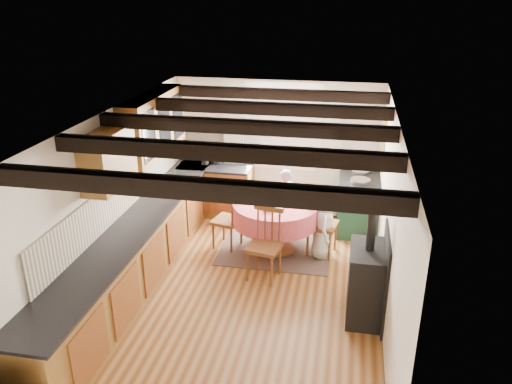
% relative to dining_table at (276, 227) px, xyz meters
% --- Properties ---
extents(floor, '(3.60, 5.50, 0.00)m').
position_rel_dining_table_xyz_m(floor, '(-0.22, -1.26, -0.40)').
color(floor, '#A7703A').
rests_on(floor, ground).
extents(ceiling, '(3.60, 5.50, 0.00)m').
position_rel_dining_table_xyz_m(ceiling, '(-0.22, -1.26, 2.00)').
color(ceiling, white).
rests_on(ceiling, ground).
extents(wall_back, '(3.60, 0.00, 2.40)m').
position_rel_dining_table_xyz_m(wall_back, '(-0.22, 1.49, 0.80)').
color(wall_back, silver).
rests_on(wall_back, ground).
extents(wall_front, '(3.60, 0.00, 2.40)m').
position_rel_dining_table_xyz_m(wall_front, '(-0.22, -4.01, 0.80)').
color(wall_front, silver).
rests_on(wall_front, ground).
extents(wall_left, '(0.00, 5.50, 2.40)m').
position_rel_dining_table_xyz_m(wall_left, '(-2.02, -1.26, 0.80)').
color(wall_left, silver).
rests_on(wall_left, ground).
extents(wall_right, '(0.00, 5.50, 2.40)m').
position_rel_dining_table_xyz_m(wall_right, '(1.58, -1.26, 0.80)').
color(wall_right, silver).
rests_on(wall_right, ground).
extents(beam_a, '(3.60, 0.16, 0.16)m').
position_rel_dining_table_xyz_m(beam_a, '(-0.22, -3.26, 1.91)').
color(beam_a, black).
rests_on(beam_a, ceiling).
extents(beam_b, '(3.60, 0.16, 0.16)m').
position_rel_dining_table_xyz_m(beam_b, '(-0.22, -2.26, 1.91)').
color(beam_b, black).
rests_on(beam_b, ceiling).
extents(beam_c, '(3.60, 0.16, 0.16)m').
position_rel_dining_table_xyz_m(beam_c, '(-0.22, -1.26, 1.91)').
color(beam_c, black).
rests_on(beam_c, ceiling).
extents(beam_d, '(3.60, 0.16, 0.16)m').
position_rel_dining_table_xyz_m(beam_d, '(-0.22, -0.26, 1.91)').
color(beam_d, black).
rests_on(beam_d, ceiling).
extents(beam_e, '(3.60, 0.16, 0.16)m').
position_rel_dining_table_xyz_m(beam_e, '(-0.22, 0.74, 1.91)').
color(beam_e, black).
rests_on(beam_e, ceiling).
extents(splash_left, '(0.02, 4.50, 0.55)m').
position_rel_dining_table_xyz_m(splash_left, '(-2.00, -0.96, 0.80)').
color(splash_left, beige).
rests_on(splash_left, wall_left).
extents(splash_back, '(1.40, 0.02, 0.55)m').
position_rel_dining_table_xyz_m(splash_back, '(-1.22, 1.47, 0.80)').
color(splash_back, beige).
rests_on(splash_back, wall_back).
extents(base_cabinet_left, '(0.60, 5.30, 0.88)m').
position_rel_dining_table_xyz_m(base_cabinet_left, '(-1.72, -1.26, 0.04)').
color(base_cabinet_left, brown).
rests_on(base_cabinet_left, floor).
extents(base_cabinet_back, '(1.30, 0.60, 0.88)m').
position_rel_dining_table_xyz_m(base_cabinet_back, '(-1.27, 1.19, 0.04)').
color(base_cabinet_back, brown).
rests_on(base_cabinet_back, floor).
extents(worktop_left, '(0.64, 5.30, 0.04)m').
position_rel_dining_table_xyz_m(worktop_left, '(-1.70, -1.26, 0.50)').
color(worktop_left, black).
rests_on(worktop_left, base_cabinet_left).
extents(worktop_back, '(1.30, 0.64, 0.04)m').
position_rel_dining_table_xyz_m(worktop_back, '(-1.27, 1.17, 0.50)').
color(worktop_back, black).
rests_on(worktop_back, base_cabinet_back).
extents(wall_cabinet_glass, '(0.34, 1.80, 0.90)m').
position_rel_dining_table_xyz_m(wall_cabinet_glass, '(-1.85, -0.06, 1.55)').
color(wall_cabinet_glass, brown).
rests_on(wall_cabinet_glass, wall_left).
extents(wall_cabinet_solid, '(0.34, 0.90, 0.70)m').
position_rel_dining_table_xyz_m(wall_cabinet_solid, '(-1.85, -1.56, 1.50)').
color(wall_cabinet_solid, brown).
rests_on(wall_cabinet_solid, wall_left).
extents(window_frame, '(1.34, 0.03, 1.54)m').
position_rel_dining_table_xyz_m(window_frame, '(-0.12, 1.47, 1.20)').
color(window_frame, white).
rests_on(window_frame, wall_back).
extents(window_pane, '(1.20, 0.01, 1.40)m').
position_rel_dining_table_xyz_m(window_pane, '(-0.12, 1.48, 1.20)').
color(window_pane, white).
rests_on(window_pane, wall_back).
extents(curtain_left, '(0.35, 0.10, 2.10)m').
position_rel_dining_table_xyz_m(curtain_left, '(-0.97, 1.39, 0.70)').
color(curtain_left, beige).
rests_on(curtain_left, wall_back).
extents(curtain_right, '(0.35, 0.10, 2.10)m').
position_rel_dining_table_xyz_m(curtain_right, '(0.73, 1.39, 0.70)').
color(curtain_right, beige).
rests_on(curtain_right, wall_back).
extents(curtain_rod, '(2.00, 0.03, 0.03)m').
position_rel_dining_table_xyz_m(curtain_rod, '(-0.12, 1.39, 1.80)').
color(curtain_rod, black).
rests_on(curtain_rod, wall_back).
extents(wall_picture, '(0.04, 0.50, 0.60)m').
position_rel_dining_table_xyz_m(wall_picture, '(1.55, 1.04, 1.30)').
color(wall_picture, gold).
rests_on(wall_picture, wall_right).
extents(wall_plate, '(0.30, 0.02, 0.30)m').
position_rel_dining_table_xyz_m(wall_plate, '(0.83, 1.46, 1.30)').
color(wall_plate, silver).
rests_on(wall_plate, wall_back).
extents(rug, '(1.71, 1.33, 0.01)m').
position_rel_dining_table_xyz_m(rug, '(0.00, 0.00, -0.39)').
color(rug, '#4A332F').
rests_on(rug, floor).
extents(dining_table, '(1.33, 1.33, 0.80)m').
position_rel_dining_table_xyz_m(dining_table, '(0.00, 0.00, 0.00)').
color(dining_table, '#EC628E').
rests_on(dining_table, floor).
extents(chair_near, '(0.53, 0.55, 1.05)m').
position_rel_dining_table_xyz_m(chair_near, '(-0.04, -0.84, 0.12)').
color(chair_near, brown).
rests_on(chair_near, floor).
extents(chair_left, '(0.53, 0.52, 0.98)m').
position_rel_dining_table_xyz_m(chair_left, '(-0.77, -0.03, 0.09)').
color(chair_left, brown).
rests_on(chair_left, floor).
extents(chair_right, '(0.55, 0.53, 1.04)m').
position_rel_dining_table_xyz_m(chair_right, '(0.72, 0.03, 0.12)').
color(chair_right, brown).
rests_on(chair_right, floor).
extents(aga_range, '(0.67, 1.03, 0.95)m').
position_rel_dining_table_xyz_m(aga_range, '(1.25, 1.02, 0.08)').
color(aga_range, '#174530').
rests_on(aga_range, floor).
extents(cast_iron_stove, '(0.44, 0.74, 1.48)m').
position_rel_dining_table_xyz_m(cast_iron_stove, '(1.36, -1.49, 0.34)').
color(cast_iron_stove, black).
rests_on(cast_iron_stove, floor).
extents(child_far, '(0.45, 0.35, 1.10)m').
position_rel_dining_table_xyz_m(child_far, '(0.04, 0.71, 0.15)').
color(child_far, slate).
rests_on(child_far, floor).
extents(child_right, '(0.39, 0.55, 1.06)m').
position_rel_dining_table_xyz_m(child_right, '(0.73, -0.06, 0.13)').
color(child_right, white).
rests_on(child_right, floor).
extents(bowl_a, '(0.29, 0.29, 0.05)m').
position_rel_dining_table_xyz_m(bowl_a, '(-0.08, -0.24, 0.43)').
color(bowl_a, silver).
rests_on(bowl_a, dining_table).
extents(bowl_b, '(0.29, 0.29, 0.06)m').
position_rel_dining_table_xyz_m(bowl_b, '(0.11, -0.00, 0.43)').
color(bowl_b, silver).
rests_on(bowl_b, dining_table).
extents(cup, '(0.11, 0.11, 0.10)m').
position_rel_dining_table_xyz_m(cup, '(-0.01, -0.01, 0.45)').
color(cup, silver).
rests_on(cup, dining_table).
extents(canister_tall, '(0.15, 0.15, 0.26)m').
position_rel_dining_table_xyz_m(canister_tall, '(-1.46, 1.22, 0.65)').
color(canister_tall, '#262628').
rests_on(canister_tall, worktop_back).
extents(canister_wide, '(0.19, 0.19, 0.21)m').
position_rel_dining_table_xyz_m(canister_wide, '(-1.25, 1.30, 0.62)').
color(canister_wide, '#262628').
rests_on(canister_wide, worktop_back).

